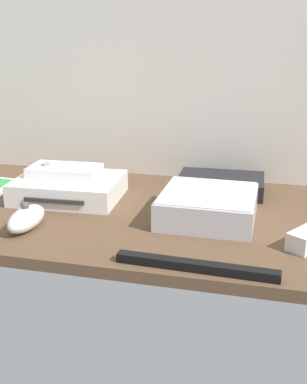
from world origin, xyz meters
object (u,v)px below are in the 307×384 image
object	(u,v)px
remote_nunchuk	(26,218)
sensor_bar	(196,266)
network_router	(221,184)
remote_classic_pad	(65,171)
mini_computer	(208,206)
game_console	(69,188)

from	to	relation	value
remote_nunchuk	sensor_bar	distance (cm)	32.17
sensor_bar	network_router	bearing A→B (deg)	93.29
remote_classic_pad	remote_nunchuk	bearing A→B (deg)	-90.29
mini_computer	remote_classic_pad	distance (cm)	31.52
network_router	remote_classic_pad	world-z (taller)	remote_classic_pad
network_router	mini_computer	bearing A→B (deg)	-93.42
remote_classic_pad	sensor_bar	bearing A→B (deg)	-42.43
game_console	network_router	bearing A→B (deg)	18.25
mini_computer	remote_classic_pad	bearing A→B (deg)	168.52
mini_computer	remote_nunchuk	bearing A→B (deg)	-157.72
remote_nunchuk	sensor_bar	world-z (taller)	remote_nunchuk
remote_nunchuk	game_console	bearing A→B (deg)	90.24
game_console	remote_classic_pad	distance (cm)	3.76
game_console	network_router	distance (cm)	32.10
remote_classic_pad	sensor_bar	distance (cm)	41.77
network_router	sensor_bar	size ratio (longest dim) A/B	0.76
remote_nunchuk	network_router	bearing A→B (deg)	45.55
remote_nunchuk	remote_classic_pad	distance (cm)	18.86
remote_classic_pad	network_router	bearing A→B (deg)	15.40
game_console	mini_computer	distance (cm)	29.80
game_console	remote_nunchuk	size ratio (longest dim) A/B	2.15
remote_nunchuk	sensor_bar	size ratio (longest dim) A/B	0.42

